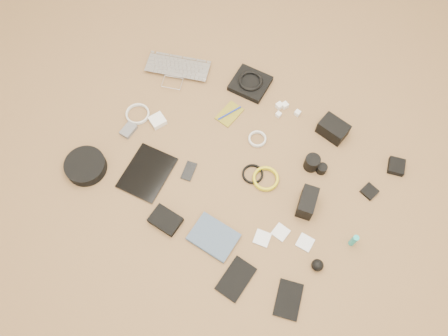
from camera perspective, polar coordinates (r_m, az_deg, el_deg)
The scene contains 33 objects.
laptop at distance 2.49m, azimuth -6.35°, elevation 12.04°, with size 0.35×0.25×0.03m, color #B3B3B7.
headphone_pouch at distance 2.44m, azimuth 3.45°, elevation 10.95°, with size 0.19×0.18×0.03m, color black.
headphones at distance 2.42m, azimuth 3.49°, elevation 11.30°, with size 0.13×0.13×0.02m, color black.
charger_a at distance 2.37m, azimuth 7.23°, elevation 8.07°, with size 0.03×0.03×0.03m, color white.
charger_b at distance 2.38m, azimuth 7.95°, elevation 8.10°, with size 0.03×0.03×0.03m, color white.
charger_c at distance 2.37m, azimuth 9.58°, elevation 7.10°, with size 0.03×0.03×0.03m, color white.
charger_d at distance 2.35m, azimuth 7.13°, elevation 6.94°, with size 0.03×0.03×0.02m, color white.
dslr_camera at distance 2.32m, azimuth 14.06°, elevation 4.97°, with size 0.14×0.10×0.08m, color black.
lens_pouch at distance 2.34m, azimuth 21.59°, elevation 0.21°, with size 0.08×0.09×0.03m, color black.
notebook_olive at distance 2.34m, azimuth 0.72°, elevation 7.08°, with size 0.09×0.14×0.01m, color olive.
pen_blue at distance 2.33m, azimuth 0.73°, elevation 7.18°, with size 0.01×0.01×0.14m, color #13249A.
cable_white_a at distance 2.27m, azimuth 4.36°, elevation 3.74°, with size 0.09×0.09×0.01m, color silver.
lens_a at distance 2.21m, azimuth 11.41°, elevation 0.68°, with size 0.07×0.07×0.08m, color black.
lens_b at distance 2.22m, azimuth 12.65°, elevation -0.10°, with size 0.05×0.05×0.05m, color black.
card_reader at distance 2.25m, azimuth 18.47°, elevation -2.92°, with size 0.07×0.07×0.02m, color black.
power_brick at distance 2.33m, azimuth -8.66°, elevation 6.13°, with size 0.07×0.07×0.03m, color white.
cable_white_b at distance 2.38m, azimuth -11.19°, elevation 6.87°, with size 0.13×0.13×0.01m, color silver.
cable_black at distance 2.18m, azimuth 3.75°, elevation -0.85°, with size 0.11×0.11×0.01m, color black.
cable_yellow at distance 2.17m, azimuth 5.45°, elevation -1.48°, with size 0.13×0.13×0.01m, color gold.
flash at distance 2.10m, azimuth 10.81°, elevation -4.43°, with size 0.07×0.14×0.10m, color black.
lens_cleaner at distance 2.10m, azimuth 16.57°, elevation -9.06°, with size 0.03×0.03×0.09m, color teal.
battery_charger at distance 2.33m, azimuth -12.37°, elevation 4.86°, with size 0.06×0.09×0.02m, color #5E5E63.
tablet at distance 2.21m, azimuth -10.00°, elevation -0.61°, with size 0.21×0.27×0.01m, color black.
phone at distance 2.19m, azimuth -4.60°, elevation -0.40°, with size 0.05×0.10×0.01m, color black.
filter_case_left at distance 2.07m, azimuth 5.00°, elevation -9.13°, with size 0.07×0.07×0.01m, color silver.
filter_case_mid at distance 2.09m, azimuth 7.41°, elevation -8.32°, with size 0.07×0.07×0.01m, color silver.
filter_case_right at distance 2.09m, azimuth 10.54°, elevation -9.55°, with size 0.07×0.07×0.01m, color silver.
air_blower at distance 2.05m, azimuth 12.11°, elevation -12.30°, with size 0.06×0.06×0.06m, color black.
headphone_case at distance 2.27m, azimuth -17.62°, elevation 0.24°, with size 0.20×0.20×0.06m, color black.
drive_case at distance 2.09m, azimuth -7.65°, elevation -6.76°, with size 0.14×0.10×0.04m, color black.
paperback at distance 2.04m, azimuth -2.60°, elevation -10.79°, with size 0.16×0.21×0.02m, color #3D4F67.
notebook_black_a at distance 2.02m, azimuth 1.57°, elevation -14.26°, with size 0.11×0.18×0.01m, color black.
notebook_black_b at distance 2.02m, azimuth 8.41°, elevation -16.64°, with size 0.11×0.16×0.01m, color black.
Camera 1 is at (0.49, -0.79, 1.99)m, focal length 35.00 mm.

